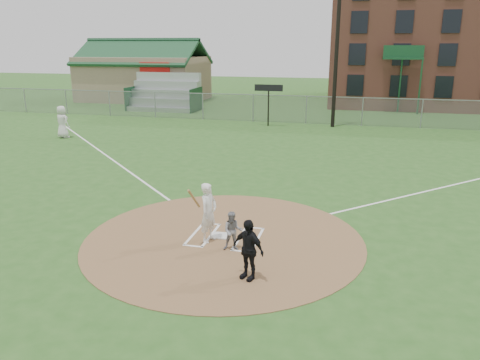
% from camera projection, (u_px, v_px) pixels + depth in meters
% --- Properties ---
extents(ground, '(140.00, 140.00, 0.00)m').
position_uv_depth(ground, '(224.00, 239.00, 14.13)').
color(ground, '#27531C').
rests_on(ground, ground).
extents(dirt_circle, '(8.40, 8.40, 0.02)m').
position_uv_depth(dirt_circle, '(224.00, 239.00, 14.13)').
color(dirt_circle, olive).
rests_on(dirt_circle, ground).
extents(home_plate, '(0.53, 0.53, 0.03)m').
position_uv_depth(home_plate, '(220.00, 236.00, 14.31)').
color(home_plate, silver).
rests_on(home_plate, dirt_circle).
extents(foul_line_first, '(17.04, 17.04, 0.01)m').
position_uv_depth(foul_line_first, '(479.00, 179.00, 20.40)').
color(foul_line_first, white).
rests_on(foul_line_first, ground).
extents(foul_line_third, '(17.04, 17.04, 0.01)m').
position_uv_depth(foul_line_third, '(107.00, 156.00, 24.61)').
color(foul_line_third, white).
rests_on(foul_line_third, ground).
extents(catcher, '(0.64, 0.54, 1.14)m').
position_uv_depth(catcher, '(233.00, 231.00, 13.22)').
color(catcher, gray).
rests_on(catcher, dirt_circle).
extents(umpire, '(1.00, 0.74, 1.57)m').
position_uv_depth(umpire, '(248.00, 249.00, 11.54)').
color(umpire, black).
rests_on(umpire, dirt_circle).
extents(ondeck_player, '(1.12, 0.90, 1.99)m').
position_uv_depth(ondeck_player, '(62.00, 122.00, 29.08)').
color(ondeck_player, silver).
rests_on(ondeck_player, ground).
extents(batters_boxes, '(2.08, 1.88, 0.01)m').
position_uv_depth(batters_boxes, '(225.00, 237.00, 14.26)').
color(batters_boxes, white).
rests_on(batters_boxes, dirt_circle).
extents(batter_at_plate, '(0.69, 1.07, 1.78)m').
position_uv_depth(batter_at_plate, '(208.00, 212.00, 13.74)').
color(batter_at_plate, white).
rests_on(batter_at_plate, dirt_circle).
extents(outfield_fence, '(56.08, 0.08, 2.03)m').
position_uv_depth(outfield_fence, '(306.00, 110.00, 34.32)').
color(outfield_fence, slate).
rests_on(outfield_fence, ground).
extents(bleachers, '(6.08, 3.20, 3.20)m').
position_uv_depth(bleachers, '(164.00, 92.00, 41.11)').
color(bleachers, '#B7BABF').
rests_on(bleachers, ground).
extents(clubhouse, '(12.20, 8.71, 6.23)m').
position_uv_depth(clubhouse, '(145.00, 77.00, 48.38)').
color(clubhouse, gray).
rests_on(clubhouse, ground).
extents(light_pole, '(1.20, 0.30, 12.22)m').
position_uv_depth(light_pole, '(338.00, 29.00, 31.36)').
color(light_pole, black).
rests_on(light_pole, ground).
extents(scoreboard_sign, '(2.00, 0.10, 2.93)m').
position_uv_depth(scoreboard_sign, '(269.00, 92.00, 32.85)').
color(scoreboard_sign, black).
rests_on(scoreboard_sign, ground).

